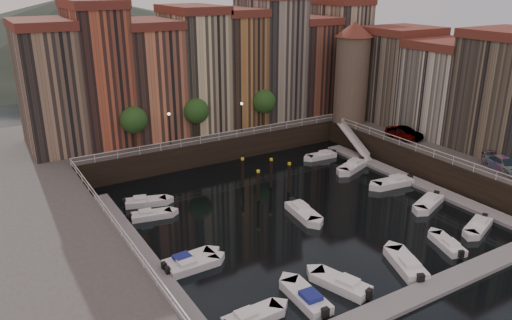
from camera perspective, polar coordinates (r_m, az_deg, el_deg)
ground at (r=51.27m, az=4.07°, el=-5.67°), size 200.00×200.00×0.00m
quay_far at (r=72.06m, az=-7.84°, el=3.17°), size 80.00×20.00×3.00m
quay_right at (r=68.62m, az=24.65°, el=0.60°), size 20.00×36.00×3.00m
dock_left at (r=44.02m, az=-12.99°, el=-10.57°), size 2.00×28.00×0.35m
dock_right at (r=60.67m, az=17.28°, el=-2.19°), size 2.00×28.00×0.35m
dock_near at (r=40.42m, az=18.46°, el=-14.18°), size 30.00×2.00×0.35m
mountains at (r=150.98m, az=-20.64°, el=13.41°), size 145.00×100.00×18.00m
far_terrace at (r=69.05m, az=-4.81°, el=10.61°), size 48.70×10.30×17.50m
right_terrace at (r=68.72m, az=20.97°, el=8.14°), size 9.30×24.30×14.00m
corner_tower at (r=71.10m, az=10.90°, el=9.98°), size 5.20×5.20×13.80m
promenade_trees at (r=63.30m, az=-6.31°, el=5.65°), size 21.20×3.20×5.20m
street_lamps at (r=62.74m, az=-5.62°, el=4.89°), size 10.36×0.36×4.18m
railings at (r=53.53m, az=1.17°, el=-0.08°), size 36.08×34.04×0.52m
gangway at (r=67.90m, az=11.12°, el=2.29°), size 2.78×8.32×3.73m
mooring_pilings at (r=54.68m, az=1.06°, el=-2.04°), size 4.42×4.46×3.78m
boat_left_0 at (r=35.86m, az=-0.51°, el=-17.54°), size 4.52×1.75×1.03m
boat_left_1 at (r=41.61m, az=-7.34°, el=-11.85°), size 4.49×1.69×1.03m
boat_left_2 at (r=42.29m, az=-7.81°, el=-11.30°), size 4.58×1.93×1.04m
boat_left_3 at (r=50.40m, az=-12.00°, el=-6.17°), size 4.26×2.25×0.95m
boat_left_4 at (r=53.32m, az=-12.60°, el=-4.68°), size 4.54×2.76×1.02m
boat_right_0 at (r=51.58m, az=24.05°, el=-6.93°), size 4.50×2.94×1.02m
boat_right_1 at (r=54.78m, az=19.13°, el=-4.63°), size 4.84×3.20×1.09m
boat_right_2 at (r=58.80m, az=15.45°, el=-2.49°), size 5.14×2.36×1.16m
boat_right_3 at (r=62.65m, az=10.99°, el=-0.71°), size 5.15×3.46×1.17m
boat_right_4 at (r=65.98m, az=7.54°, el=0.51°), size 4.24×1.76×0.96m
boat_near_0 at (r=37.79m, az=5.80°, el=-15.37°), size 2.00×4.93×1.12m
boat_near_1 at (r=39.57m, az=9.80°, el=-13.79°), size 3.07×5.01×1.12m
boat_near_2 at (r=43.08m, az=16.80°, el=-11.35°), size 3.40×5.12×1.16m
boat_near_3 at (r=47.31m, az=21.06°, el=-8.99°), size 2.64×4.21×0.95m
car_a at (r=65.74m, az=16.26°, el=2.93°), size 1.89×4.44×1.50m
car_b at (r=65.83m, az=16.68°, el=2.89°), size 2.66×4.63×1.44m
car_c at (r=58.60m, az=26.46°, el=-0.52°), size 3.23×5.37×1.46m
boat_extra_264 at (r=49.99m, az=5.36°, el=-5.93°), size 2.39×5.08×1.14m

